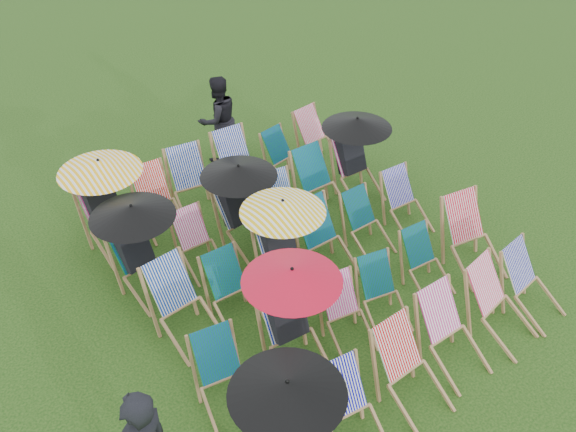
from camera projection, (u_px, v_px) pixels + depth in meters
ground at (309, 279)px, 9.08m from camera, size 100.00×100.00×0.00m
deckchair_1 at (354, 414)px, 6.73m from camera, size 0.70×0.90×0.91m
deckchair_2 at (413, 371)px, 7.14m from camera, size 0.68×0.92×0.98m
deckchair_3 at (454, 334)px, 7.59m from camera, size 0.64×0.90×0.97m
deckchair_4 at (502, 304)px, 7.98m from camera, size 0.80×1.00×0.98m
deckchair_5 at (533, 284)px, 8.32m from camera, size 0.72×0.92×0.92m
deckchair_6 at (225, 379)px, 7.10m from camera, size 0.71×0.90×0.90m
deckchair_7 at (293, 318)px, 7.47m from camera, size 1.17×1.22×1.39m
deckchair_8 at (348, 315)px, 7.95m from camera, size 0.65×0.83×0.82m
deckchair_9 at (384, 295)px, 8.22m from camera, size 0.69×0.86×0.83m
deckchair_10 at (427, 263)px, 8.74m from camera, size 0.59×0.79×0.82m
deckchair_11 at (474, 238)px, 9.00m from camera, size 0.82×1.04×1.03m
deckchair_12 at (184, 306)px, 7.95m from camera, size 0.76×0.99×1.00m
deckchair_13 at (234, 292)px, 8.22m from camera, size 0.60×0.83×0.89m
deckchair_14 at (284, 244)px, 8.56m from camera, size 1.14×1.20×1.36m
deckchair_15 at (327, 241)px, 8.97m from camera, size 0.67×0.93×0.99m
deckchair_16 at (368, 224)px, 9.40m from camera, size 0.57×0.79×0.85m
deckchair_17 at (407, 202)px, 9.82m from camera, size 0.61×0.83×0.87m
deckchair_18 at (139, 249)px, 8.51m from camera, size 1.13×1.22×1.34m
deckchair_19 at (199, 244)px, 9.05m from camera, size 0.55×0.77×0.83m
deckchair_20 at (242, 206)px, 9.30m from camera, size 1.11×1.19×1.32m
deckchair_21 at (284, 206)px, 9.74m from camera, size 0.69×0.87×0.87m
deckchair_22 at (322, 185)px, 10.07m from camera, size 0.68×0.94×1.01m
deckchair_23 at (357, 156)px, 10.38m from camera, size 1.13×1.17×1.34m
deckchair_24 at (107, 204)px, 9.24m from camera, size 1.20×1.28×1.42m
deckchair_25 at (158, 201)px, 9.79m from camera, size 0.67×0.90×0.94m
deckchair_26 at (194, 185)px, 10.09m from camera, size 0.78×1.00×1.00m
deckchair_27 at (241, 166)px, 10.52m from camera, size 0.72×0.96×1.01m
deckchair_28 at (286, 158)px, 10.88m from camera, size 0.69×0.87×0.85m
deckchair_29 at (319, 138)px, 11.34m from camera, size 0.70×0.91×0.91m
person_rear at (218, 119)px, 11.19m from camera, size 0.77×0.61×1.58m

